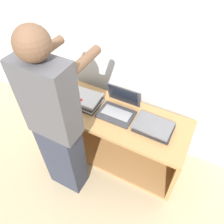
% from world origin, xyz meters
% --- Properties ---
extents(ground_plane, '(12.00, 12.00, 0.00)m').
position_xyz_m(ground_plane, '(0.00, 0.00, 0.00)').
color(ground_plane, tan).
extents(wall_back, '(8.00, 0.05, 2.40)m').
position_xyz_m(wall_back, '(0.00, 0.67, 1.20)').
color(wall_back, silver).
rests_on(wall_back, ground_plane).
extents(cart, '(1.44, 0.57, 0.62)m').
position_xyz_m(cart, '(0.00, 0.35, 0.31)').
color(cart, '#A87A47').
rests_on(cart, ground_plane).
extents(laptop_open, '(0.34, 0.31, 0.25)m').
position_xyz_m(laptop_open, '(0.00, 0.34, 0.67)').
color(laptop_open, '#333338').
rests_on(laptop_open, cart).
extents(laptop_stack_left, '(0.36, 0.25, 0.09)m').
position_xyz_m(laptop_stack_left, '(-0.37, 0.29, 0.67)').
color(laptop_stack_left, '#232326').
rests_on(laptop_stack_left, cart).
extents(laptop_stack_right, '(0.36, 0.25, 0.06)m').
position_xyz_m(laptop_stack_right, '(0.38, 0.29, 0.65)').
color(laptop_stack_right, '#232326').
rests_on(laptop_stack_right, cart).
extents(person, '(0.40, 0.53, 1.66)m').
position_xyz_m(person, '(-0.27, -0.23, 0.84)').
color(person, '#2D3342').
rests_on(person, ground_plane).
extents(inventory_tag, '(0.06, 0.02, 0.01)m').
position_xyz_m(inventory_tag, '(-0.37, 0.23, 0.72)').
color(inventory_tag, red).
rests_on(inventory_tag, laptop_stack_left).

